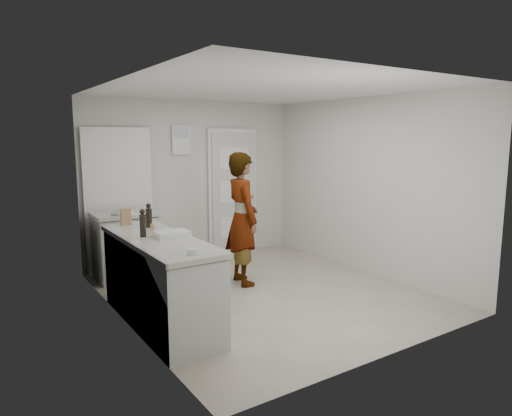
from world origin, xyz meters
TOP-DOWN VIEW (x-y plane):
  - ground at (0.00, 0.00)m, footprint 4.00×4.00m
  - room_shell at (-0.17, 1.95)m, footprint 4.00×4.00m
  - main_counter at (-1.45, -0.20)m, footprint 0.64×1.96m
  - side_counter at (-1.25, 1.55)m, footprint 0.84×0.61m
  - person at (-0.02, 0.48)m, footprint 0.51×0.70m
  - cake_mix_box at (-1.51, 0.65)m, footprint 0.13×0.07m
  - spice_jar at (-1.37, 0.16)m, footprint 0.05×0.05m
  - oil_cruet_a at (-1.33, 0.37)m, footprint 0.07×0.07m
  - oil_cruet_b at (-1.57, -0.08)m, footprint 0.06×0.06m
  - baking_dish at (-1.32, -0.24)m, footprint 0.35×0.26m
  - egg_bowl at (-1.43, -0.98)m, footprint 0.12×0.12m
  - papers at (-1.27, 1.44)m, footprint 0.26×0.32m

SIDE VIEW (x-z plane):
  - ground at x=0.00m, z-range 0.00..0.00m
  - main_counter at x=-1.45m, z-range -0.04..0.89m
  - side_counter at x=-1.25m, z-range -0.03..0.89m
  - person at x=-0.02m, z-range 0.00..1.75m
  - papers at x=-1.27m, z-range 0.93..0.93m
  - egg_bowl at x=-1.43m, z-range 0.93..0.97m
  - baking_dish at x=-1.32m, z-range 0.92..0.98m
  - spice_jar at x=-1.37m, z-range 0.93..1.00m
  - cake_mix_box at x=-1.51m, z-range 0.93..1.12m
  - room_shell at x=-0.17m, z-range -0.98..3.02m
  - oil_cruet_a at x=-1.33m, z-range 0.92..1.20m
  - oil_cruet_b at x=-1.57m, z-range 0.92..1.21m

